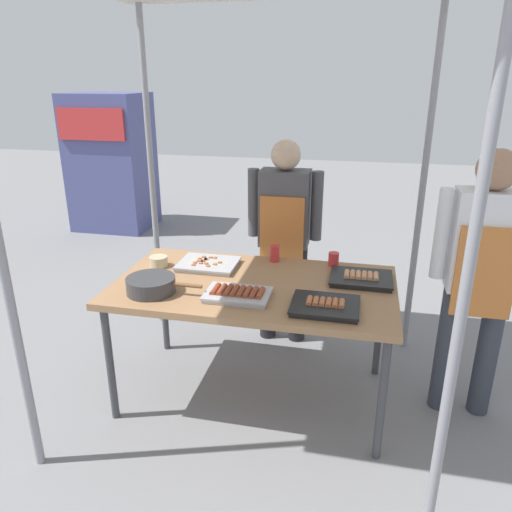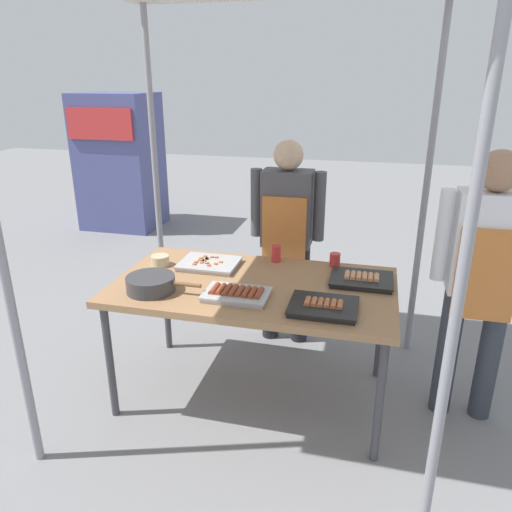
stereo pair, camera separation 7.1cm
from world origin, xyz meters
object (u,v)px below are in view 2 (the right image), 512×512
object	(u,v)px
tray_meat_skewers	(209,264)
drink_cup_by_wok	(335,260)
tray_spring_rolls	(323,306)
vendor_woman	(287,229)
stall_table	(254,292)
neighbor_stall_left	(120,162)
condiment_bowl	(160,260)
cooking_wok	(151,283)
drink_cup_near_edge	(276,253)
tray_grilled_sausages	(361,279)
customer_nearby	(483,270)
tray_pork_links	(237,294)

from	to	relation	value
tray_meat_skewers	drink_cup_by_wok	size ratio (longest dim) A/B	4.17
tray_spring_rolls	vendor_woman	bearing A→B (deg)	111.09
stall_table	neighbor_stall_left	distance (m)	4.03
stall_table	tray_spring_rolls	xyz separation A→B (m)	(0.43, -0.24, 0.07)
stall_table	tray_spring_rolls	size ratio (longest dim) A/B	4.62
tray_spring_rolls	condiment_bowl	xyz separation A→B (m)	(-1.07, 0.37, 0.01)
cooking_wok	drink_cup_near_edge	bearing A→B (deg)	46.97
tray_grilled_sausages	vendor_woman	bearing A→B (deg)	133.96
cooking_wok	customer_nearby	size ratio (longest dim) A/B	0.28
tray_spring_rolls	vendor_woman	size ratio (longest dim) A/B	0.23
customer_nearby	drink_cup_near_edge	bearing A→B (deg)	167.68
drink_cup_by_wok	vendor_woman	xyz separation A→B (m)	(-0.37, 0.35, 0.07)
tray_meat_skewers	tray_pork_links	bearing A→B (deg)	-53.61
tray_meat_skewers	cooking_wok	size ratio (longest dim) A/B	0.84
tray_spring_rolls	vendor_woman	distance (m)	1.04
neighbor_stall_left	condiment_bowl	bearing A→B (deg)	-57.51
tray_spring_rolls	drink_cup_near_edge	distance (m)	0.72
cooking_wok	drink_cup_by_wok	world-z (taller)	same
cooking_wok	drink_cup_by_wok	distance (m)	1.13
tray_pork_links	cooking_wok	distance (m)	0.48
stall_table	drink_cup_by_wok	bearing A→B (deg)	41.85
neighbor_stall_left	tray_pork_links	bearing A→B (deg)	-53.09
cooking_wok	vendor_woman	bearing A→B (deg)	59.14
stall_table	tray_meat_skewers	xyz separation A→B (m)	(-0.34, 0.19, 0.07)
condiment_bowl	drink_cup_by_wok	bearing A→B (deg)	12.97
tray_grilled_sausages	tray_meat_skewers	world-z (taller)	tray_grilled_sausages
tray_meat_skewers	customer_nearby	xyz separation A→B (m)	(1.56, -0.07, 0.14)
stall_table	tray_grilled_sausages	distance (m)	0.62
customer_nearby	stall_table	bearing A→B (deg)	-174.23
drink_cup_by_wok	stall_table	bearing A→B (deg)	-138.15
stall_table	customer_nearby	xyz separation A→B (m)	(1.22, 0.12, 0.21)
tray_grilled_sausages	customer_nearby	bearing A→B (deg)	-3.73
tray_grilled_sausages	customer_nearby	distance (m)	0.64
drink_cup_by_wok	tray_meat_skewers	bearing A→B (deg)	-166.12
stall_table	cooking_wok	xyz separation A→B (m)	(-0.52, -0.24, 0.10)
tray_spring_rolls	vendor_woman	world-z (taller)	vendor_woman
drink_cup_by_wok	vendor_woman	bearing A→B (deg)	136.76
tray_spring_rolls	drink_cup_by_wok	bearing A→B (deg)	90.16
drink_cup_near_edge	customer_nearby	bearing A→B (deg)	-12.32
customer_nearby	neighbor_stall_left	size ratio (longest dim) A/B	0.92
tray_pork_links	customer_nearby	distance (m)	1.31
tray_grilled_sausages	neighbor_stall_left	xyz separation A→B (m)	(-3.14, 2.96, 0.07)
tray_grilled_sausages	cooking_wok	distance (m)	1.19
tray_grilled_sausages	neighbor_stall_left	world-z (taller)	neighbor_stall_left
stall_table	drink_cup_near_edge	world-z (taller)	drink_cup_near_edge
tray_pork_links	drink_cup_near_edge	size ratio (longest dim) A/B	3.26
tray_meat_skewers	cooking_wok	bearing A→B (deg)	-113.67
tray_spring_rolls	tray_pork_links	bearing A→B (deg)	176.06
stall_table	drink_cup_near_edge	size ratio (longest dim) A/B	14.91
drink_cup_near_edge	vendor_woman	bearing A→B (deg)	89.58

